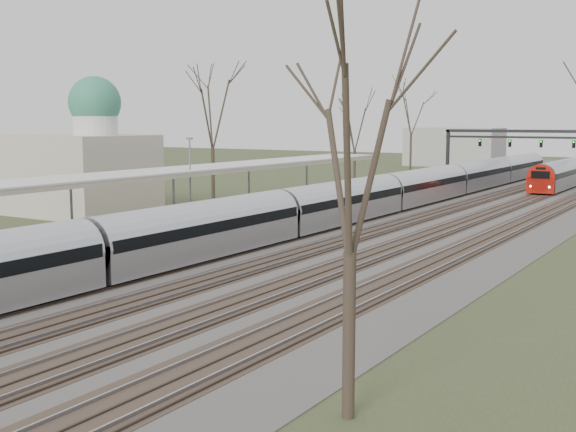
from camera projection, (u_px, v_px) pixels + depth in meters
name	position (u px, v px, depth m)	size (l,w,h in m)	color
track_bed	(439.00, 209.00, 57.35)	(24.00, 160.00, 0.22)	#474442
platform	(210.00, 221.00, 47.57)	(3.50, 69.00, 1.00)	#9E9B93
canopy	(162.00, 173.00, 43.34)	(4.10, 50.00, 3.11)	slate
dome_building	(81.00, 165.00, 54.28)	(10.00, 8.00, 10.30)	beige
signal_gantry	(535.00, 140.00, 81.83)	(21.00, 0.59, 6.08)	black
tree_west_far	(212.00, 109.00, 59.60)	(5.50, 5.50, 11.33)	#2D231C
tree_east_near	(351.00, 143.00, 16.24)	(4.50, 4.50, 9.27)	#2D231C
train_near	(385.00, 194.00, 55.10)	(2.62, 90.21, 3.05)	#B2B5BD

